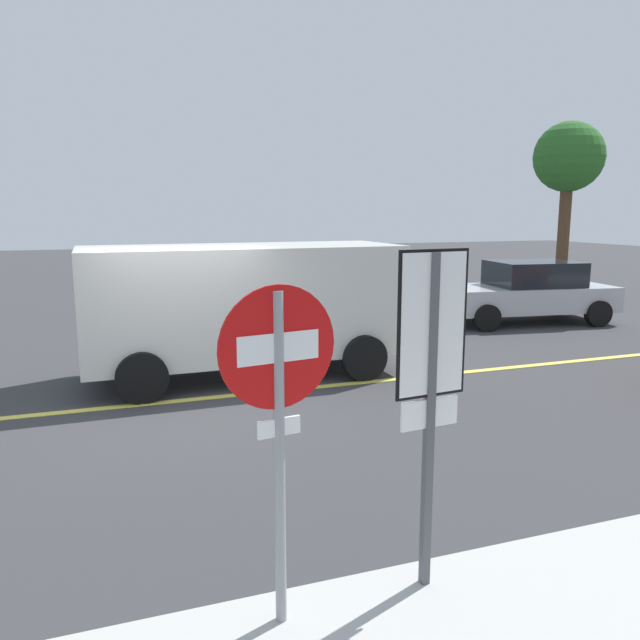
% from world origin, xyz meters
% --- Properties ---
extents(ground_plane, '(80.00, 80.00, 0.00)m').
position_xyz_m(ground_plane, '(0.00, 0.00, 0.00)').
color(ground_plane, '#38383A').
extents(lane_marking_centre, '(28.00, 0.16, 0.01)m').
position_xyz_m(lane_marking_centre, '(3.00, 0.00, 0.01)').
color(lane_marking_centre, '#E0D14C').
extents(stop_sign, '(0.75, 0.14, 2.34)m').
position_xyz_m(stop_sign, '(-0.11, -5.42, 1.60)').
color(stop_sign, gray).
rests_on(stop_sign, ground_plane).
extents(speed_limit_sign, '(0.54, 0.07, 2.52)m').
position_xyz_m(speed_limit_sign, '(0.97, -5.38, 1.76)').
color(speed_limit_sign, '#4C4C51').
rests_on(speed_limit_sign, ground_plane).
extents(white_van, '(5.23, 2.32, 2.20)m').
position_xyz_m(white_van, '(1.15, 1.15, 1.27)').
color(white_van, silver).
rests_on(white_van, ground_plane).
extents(car_silver_far_lane, '(4.50, 2.46, 1.54)m').
position_xyz_m(car_silver_far_lane, '(8.91, 3.73, 0.78)').
color(car_silver_far_lane, '#B7BABF').
rests_on(car_silver_far_lane, ground_plane).
extents(tree_left_verge, '(2.10, 2.10, 5.44)m').
position_xyz_m(tree_left_verge, '(12.43, 6.63, 4.27)').
color(tree_left_verge, '#513823').
rests_on(tree_left_verge, ground_plane).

